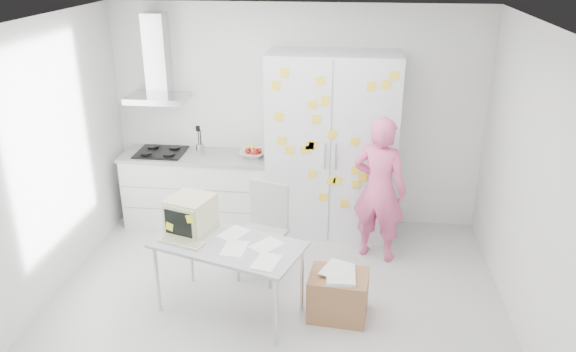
# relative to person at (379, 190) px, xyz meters

# --- Properties ---
(floor) EXTENTS (4.50, 4.00, 0.02)m
(floor) POSITION_rel_person_xyz_m (-1.00, -1.10, -0.83)
(floor) COLOR silver
(floor) RESTS_ON ground
(walls) EXTENTS (4.52, 4.01, 2.70)m
(walls) POSITION_rel_person_xyz_m (-1.00, -0.38, 0.53)
(walls) COLOR white
(walls) RESTS_ON ground
(ceiling) EXTENTS (4.50, 4.00, 0.02)m
(ceiling) POSITION_rel_person_xyz_m (-1.00, -1.10, 1.88)
(ceiling) COLOR white
(ceiling) RESTS_ON walls
(counter_run) EXTENTS (1.84, 0.63, 1.28)m
(counter_run) POSITION_rel_person_xyz_m (-2.20, 0.60, -0.35)
(counter_run) COLOR white
(counter_run) RESTS_ON ground
(range_hood) EXTENTS (0.70, 0.48, 1.01)m
(range_hood) POSITION_rel_person_xyz_m (-2.65, 0.74, 1.13)
(range_hood) COLOR silver
(range_hood) RESTS_ON walls
(tall_cabinet) EXTENTS (1.50, 0.68, 2.20)m
(tall_cabinet) POSITION_rel_person_xyz_m (-0.55, 0.57, 0.28)
(tall_cabinet) COLOR silver
(tall_cabinet) RESTS_ON ground
(person) EXTENTS (0.70, 0.58, 1.65)m
(person) POSITION_rel_person_xyz_m (0.00, 0.00, 0.00)
(person) COLOR #E75A8E
(person) RESTS_ON ground
(desk) EXTENTS (1.52, 1.07, 1.09)m
(desk) POSITION_rel_person_xyz_m (-1.68, -1.10, 0.00)
(desk) COLOR #AEB1B9
(desk) RESTS_ON ground
(chair) EXTENTS (0.57, 0.57, 1.01)m
(chair) POSITION_rel_person_xyz_m (-1.20, -0.50, -0.25)
(chair) COLOR #ABACA9
(chair) RESTS_ON ground
(cardboard_box) EXTENTS (0.58, 0.48, 0.48)m
(cardboard_box) POSITION_rel_person_xyz_m (-0.39, -1.16, -0.60)
(cardboard_box) COLOR #9D6B44
(cardboard_box) RESTS_ON ground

